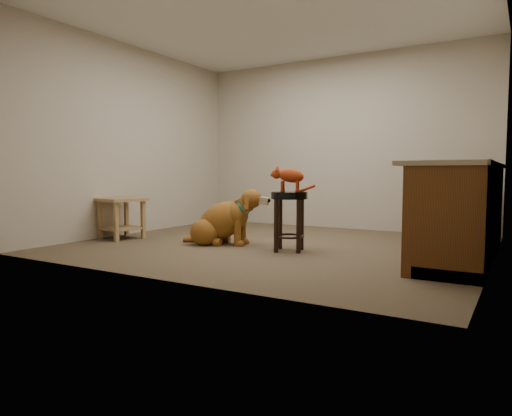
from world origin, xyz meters
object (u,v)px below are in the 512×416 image
Objects in this scene: golden_retriever at (223,222)px; tabby_kitten at (288,176)px; padded_stool at (289,209)px; wood_stool at (458,212)px; side_table at (121,212)px.

golden_retriever is 1.04m from tabby_kitten.
golden_retriever is (-0.90, 0.03, -0.19)m from padded_stool.
tabby_kitten is (-1.47, -1.79, 0.45)m from wood_stool.
wood_stool is at bearing 33.29° from tabby_kitten.
golden_retriever is at bearing -143.32° from wood_stool.
padded_stool is at bearing -129.20° from wood_stool.
padded_stool is at bearing -15.56° from golden_retriever.
golden_retriever is at bearing 11.75° from side_table.
side_table is 1.42m from golden_retriever.
tabby_kitten reaches higher than golden_retriever.
padded_stool is at bearing -5.72° from tabby_kitten.
golden_retriever reaches higher than side_table.
side_table is at bearing 178.36° from golden_retriever.
side_table is (-2.28, -0.25, -0.11)m from padded_stool.
golden_retriever is (1.38, 0.29, -0.08)m from side_table.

